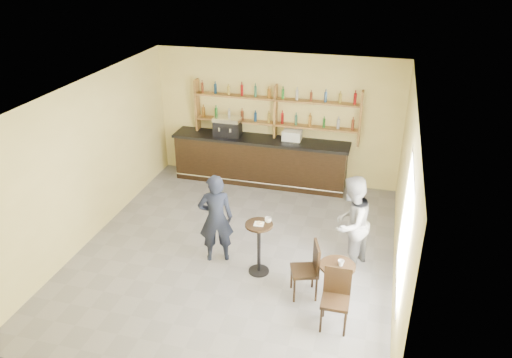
% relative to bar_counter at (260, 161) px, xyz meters
% --- Properties ---
extents(floor, '(7.00, 7.00, 0.00)m').
position_rel_bar_counter_xyz_m(floor, '(0.32, -3.15, -0.59)').
color(floor, gray).
rests_on(floor, ground).
extents(ceiling, '(7.00, 7.00, 0.00)m').
position_rel_bar_counter_xyz_m(ceiling, '(0.32, -3.15, 2.61)').
color(ceiling, white).
rests_on(ceiling, wall_back).
extents(wall_back, '(7.00, 0.00, 7.00)m').
position_rel_bar_counter_xyz_m(wall_back, '(0.32, 0.35, 1.01)').
color(wall_back, '#F8E68D').
rests_on(wall_back, floor).
extents(wall_front, '(7.00, 0.00, 7.00)m').
position_rel_bar_counter_xyz_m(wall_front, '(0.32, -6.65, 1.01)').
color(wall_front, '#F8E68D').
rests_on(wall_front, floor).
extents(wall_left, '(0.00, 7.00, 7.00)m').
position_rel_bar_counter_xyz_m(wall_left, '(-2.68, -3.15, 1.01)').
color(wall_left, '#F8E68D').
rests_on(wall_left, floor).
extents(wall_right, '(0.00, 7.00, 7.00)m').
position_rel_bar_counter_xyz_m(wall_right, '(3.32, -3.15, 1.01)').
color(wall_right, '#F8E68D').
rests_on(wall_right, floor).
extents(window_pane, '(0.00, 2.00, 2.00)m').
position_rel_bar_counter_xyz_m(window_pane, '(3.31, -4.35, 1.11)').
color(window_pane, white).
rests_on(window_pane, wall_right).
extents(window_frame, '(0.04, 1.70, 2.10)m').
position_rel_bar_counter_xyz_m(window_frame, '(3.31, -4.35, 1.11)').
color(window_frame, black).
rests_on(window_frame, wall_right).
extents(shelf_unit, '(4.00, 0.26, 1.40)m').
position_rel_bar_counter_xyz_m(shelf_unit, '(0.32, 0.22, 1.22)').
color(shelf_unit, brown).
rests_on(shelf_unit, wall_back).
extents(liquor_bottles, '(3.68, 0.10, 1.00)m').
position_rel_bar_counter_xyz_m(liquor_bottles, '(0.32, 0.22, 1.39)').
color(liquor_bottles, '#8C5919').
rests_on(liquor_bottles, shelf_unit).
extents(bar_counter, '(4.33, 0.85, 1.17)m').
position_rel_bar_counter_xyz_m(bar_counter, '(0.00, 0.00, 0.00)').
color(bar_counter, black).
rests_on(bar_counter, floor).
extents(espresso_machine, '(0.68, 0.46, 0.47)m').
position_rel_bar_counter_xyz_m(espresso_machine, '(-0.83, 0.00, 0.82)').
color(espresso_machine, black).
rests_on(espresso_machine, bar_counter).
extents(pastry_case, '(0.51, 0.43, 0.27)m').
position_rel_bar_counter_xyz_m(pastry_case, '(0.78, 0.00, 0.72)').
color(pastry_case, silver).
rests_on(pastry_case, bar_counter).
extents(pedestal_table, '(0.63, 0.63, 1.02)m').
position_rel_bar_counter_xyz_m(pedestal_table, '(0.92, -3.64, -0.07)').
color(pedestal_table, black).
rests_on(pedestal_table, floor).
extents(napkin, '(0.19, 0.19, 0.00)m').
position_rel_bar_counter_xyz_m(napkin, '(0.92, -3.64, 0.44)').
color(napkin, white).
rests_on(napkin, pedestal_table).
extents(donut, '(0.12, 0.12, 0.04)m').
position_rel_bar_counter_xyz_m(donut, '(0.93, -3.65, 0.46)').
color(donut, '#E7B254').
rests_on(donut, napkin).
extents(cup_pedestal, '(0.12, 0.12, 0.09)m').
position_rel_bar_counter_xyz_m(cup_pedestal, '(1.06, -3.54, 0.48)').
color(cup_pedestal, white).
rests_on(cup_pedestal, pedestal_table).
extents(man_main, '(0.75, 0.63, 1.77)m').
position_rel_bar_counter_xyz_m(man_main, '(0.04, -3.43, 0.30)').
color(man_main, black).
rests_on(man_main, floor).
extents(cafe_table, '(0.75, 0.75, 0.75)m').
position_rel_bar_counter_xyz_m(cafe_table, '(2.37, -4.12, -0.21)').
color(cafe_table, black).
rests_on(cafe_table, floor).
extents(cup_cafe, '(0.13, 0.13, 0.10)m').
position_rel_bar_counter_xyz_m(cup_cafe, '(2.42, -4.12, 0.21)').
color(cup_cafe, white).
rests_on(cup_cafe, cafe_table).
extents(chair_west, '(0.55, 0.55, 1.01)m').
position_rel_bar_counter_xyz_m(chair_west, '(1.82, -4.07, -0.08)').
color(chair_west, black).
rests_on(chair_west, floor).
extents(chair_south, '(0.44, 0.44, 1.00)m').
position_rel_bar_counter_xyz_m(chair_south, '(2.42, -4.72, -0.09)').
color(chair_south, black).
rests_on(chair_south, floor).
extents(patron_second, '(0.99, 1.10, 1.83)m').
position_rel_bar_counter_xyz_m(patron_second, '(2.47, -3.02, 0.33)').
color(patron_second, gray).
rests_on(patron_second, floor).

